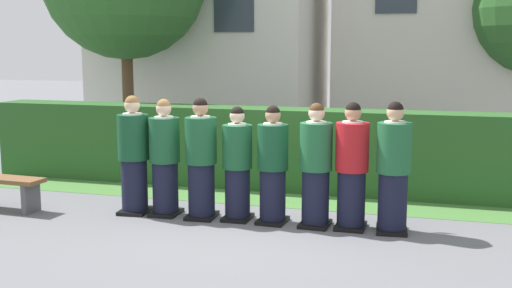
% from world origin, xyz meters
% --- Properties ---
extents(ground_plane, '(60.00, 60.00, 0.00)m').
position_xyz_m(ground_plane, '(0.00, 0.00, 0.00)').
color(ground_plane, slate).
extents(student_front_row_0, '(0.43, 0.54, 1.65)m').
position_xyz_m(student_front_row_0, '(-1.77, -0.04, 0.79)').
color(student_front_row_0, black).
rests_on(student_front_row_0, ground).
extents(student_front_row_1, '(0.42, 0.51, 1.62)m').
position_xyz_m(student_front_row_1, '(-1.31, -0.01, 0.77)').
color(student_front_row_1, black).
rests_on(student_front_row_1, ground).
extents(student_front_row_2, '(0.43, 0.53, 1.64)m').
position_xyz_m(student_front_row_2, '(-0.77, -0.03, 0.78)').
color(student_front_row_2, black).
rests_on(student_front_row_2, ground).
extents(student_front_row_3, '(0.40, 0.44, 1.54)m').
position_xyz_m(student_front_row_3, '(-0.27, 0.02, 0.73)').
color(student_front_row_3, black).
rests_on(student_front_row_3, ground).
extents(student_front_row_4, '(0.41, 0.46, 1.57)m').
position_xyz_m(student_front_row_4, '(0.23, 0.01, 0.74)').
color(student_front_row_4, black).
rests_on(student_front_row_4, ground).
extents(student_front_row_5, '(0.42, 0.51, 1.61)m').
position_xyz_m(student_front_row_5, '(0.80, 0.01, 0.77)').
color(student_front_row_5, black).
rests_on(student_front_row_5, ground).
extents(student_in_red_blazer, '(0.42, 0.51, 1.63)m').
position_xyz_m(student_in_red_blazer, '(1.26, 0.04, 0.78)').
color(student_in_red_blazer, black).
rests_on(student_in_red_blazer, ground).
extents(student_front_row_7, '(0.43, 0.54, 1.65)m').
position_xyz_m(student_front_row_7, '(1.78, 0.02, 0.79)').
color(student_front_row_7, black).
rests_on(student_front_row_7, ground).
extents(hedge, '(10.65, 0.70, 1.33)m').
position_xyz_m(hedge, '(0.00, 2.04, 0.66)').
color(hedge, '#285623').
rests_on(hedge, ground).
extents(school_building_annex, '(5.51, 3.88, 6.68)m').
position_xyz_m(school_building_annex, '(-3.22, 7.20, 3.42)').
color(school_building_annex, silver).
rests_on(school_building_annex, ground).
extents(lawn_strip, '(10.65, 0.90, 0.01)m').
position_xyz_m(lawn_strip, '(0.00, 1.24, 0.00)').
color(lawn_strip, '#477A38').
rests_on(lawn_strip, ground).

